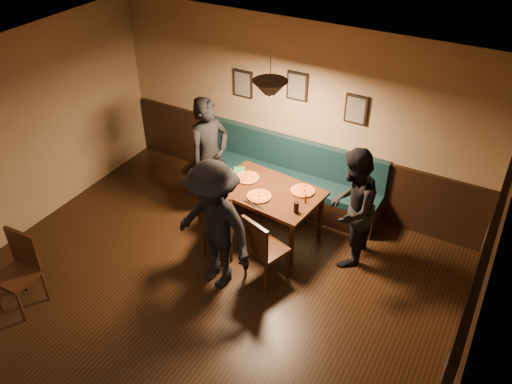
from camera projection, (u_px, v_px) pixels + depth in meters
floor at (161, 343)px, 6.06m from camera, size 7.00×7.00×0.00m
ceiling at (126, 126)px, 4.46m from camera, size 7.00×7.00×0.00m
wall_back at (297, 114)px, 7.77m from camera, size 6.00×0.00×6.00m
wall_right at (452, 377)px, 4.06m from camera, size 0.00×7.00×7.00m
wainscot at (293, 167)px, 8.26m from camera, size 5.88×0.06×1.00m
booth_bench at (286, 175)px, 8.07m from camera, size 3.00×0.60×1.00m
window_frame at (463, 322)px, 4.37m from camera, size 0.06×2.56×1.86m
window_glass at (459, 321)px, 4.39m from camera, size 0.00×2.40×2.40m
picture_left at (243, 84)px, 7.93m from camera, size 0.32×0.04×0.42m
picture_center at (297, 86)px, 7.49m from camera, size 0.32×0.04×0.42m
picture_right at (356, 109)px, 7.21m from camera, size 0.32×0.04×0.42m
pendant_lamp at (270, 90)px, 6.40m from camera, size 0.44×0.44×0.25m
dining_table at (268, 212)px, 7.47m from camera, size 1.53×1.08×0.77m
chair_near_left at (221, 219)px, 7.10m from camera, size 0.56×0.56×1.06m
chair_near_right at (266, 248)px, 6.65m from camera, size 0.57×0.57×1.01m
diner_left at (210, 157)px, 7.66m from camera, size 0.62×0.78×1.86m
diner_right at (352, 208)px, 6.78m from camera, size 0.69×0.86×1.69m
diner_front at (214, 226)px, 6.39m from camera, size 1.27×0.89×1.79m
pizza_a at (247, 178)px, 7.47m from camera, size 0.38×0.38×0.04m
pizza_b at (259, 196)px, 7.10m from camera, size 0.37×0.37×0.04m
pizza_c at (303, 191)px, 7.20m from camera, size 0.44×0.44×0.04m
soda_glass at (296, 207)px, 6.80m from camera, size 0.08×0.08×0.15m
tabasco_bottle at (305, 198)px, 6.97m from camera, size 0.04×0.04×0.13m
napkin_a at (239, 170)px, 7.67m from camera, size 0.22×0.22×0.01m
napkin_b at (226, 188)px, 7.28m from camera, size 0.17×0.17×0.01m
cutlery_set at (254, 205)px, 6.96m from camera, size 0.21×0.08×0.00m
cafe_chair_far at (16, 275)px, 6.25m from camera, size 0.47×0.47×1.02m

